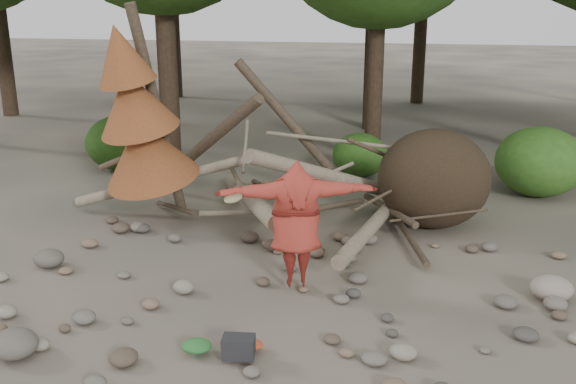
# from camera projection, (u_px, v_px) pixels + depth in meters

# --- Properties ---
(ground) EXTENTS (120.00, 120.00, 0.00)m
(ground) POSITION_uv_depth(u_px,v_px,m) (249.00, 312.00, 9.35)
(ground) COLOR #514C44
(ground) RESTS_ON ground
(deadfall_pile) EXTENTS (8.55, 5.24, 3.30)m
(deadfall_pile) POSITION_uv_depth(u_px,v_px,m) (404.00, 180.00, 12.65)
(deadfall_pile) COLOR #332619
(deadfall_pile) RESTS_ON ground
(dead_conifer) EXTENTS (2.06, 2.16, 4.35)m
(dead_conifer) POSITION_uv_depth(u_px,v_px,m) (139.00, 120.00, 12.52)
(dead_conifer) COLOR #4C3F30
(dead_conifer) RESTS_ON ground
(bush_left) EXTENTS (1.80, 1.80, 1.44)m
(bush_left) POSITION_uv_depth(u_px,v_px,m) (120.00, 143.00, 16.98)
(bush_left) COLOR #234813
(bush_left) RESTS_ON ground
(bush_mid) EXTENTS (1.40, 1.40, 1.12)m
(bush_mid) POSITION_uv_depth(u_px,v_px,m) (360.00, 155.00, 16.34)
(bush_mid) COLOR #2E5B1A
(bush_mid) RESTS_ON ground
(bush_right) EXTENTS (2.00, 2.00, 1.60)m
(bush_right) POSITION_uv_depth(u_px,v_px,m) (540.00, 162.00, 14.68)
(bush_right) COLOR #396C21
(bush_right) RESTS_ON ground
(frisbee_thrower) EXTENTS (2.54, 1.42, 2.00)m
(frisbee_thrower) POSITION_uv_depth(u_px,v_px,m) (296.00, 224.00, 9.80)
(frisbee_thrower) COLOR maroon
(frisbee_thrower) RESTS_ON ground
(backpack) EXTENTS (0.43, 0.32, 0.27)m
(backpack) POSITION_uv_depth(u_px,v_px,m) (239.00, 351.00, 8.05)
(backpack) COLOR black
(backpack) RESTS_ON ground
(cloth_green) EXTENTS (0.40, 0.33, 0.15)m
(cloth_green) POSITION_uv_depth(u_px,v_px,m) (197.00, 349.00, 8.21)
(cloth_green) COLOR #29682C
(cloth_green) RESTS_ON ground
(cloth_orange) EXTENTS (0.29, 0.24, 0.11)m
(cloth_orange) POSITION_uv_depth(u_px,v_px,m) (252.00, 348.00, 8.28)
(cloth_orange) COLOR #A83D1C
(cloth_orange) RESTS_ON ground
(boulder_front_left) EXTENTS (0.62, 0.55, 0.37)m
(boulder_front_left) POSITION_uv_depth(u_px,v_px,m) (14.00, 344.00, 8.12)
(boulder_front_left) COLOR #625952
(boulder_front_left) RESTS_ON ground
(boulder_mid_right) EXTENTS (0.63, 0.56, 0.38)m
(boulder_mid_right) POSITION_uv_depth(u_px,v_px,m) (552.00, 288.00, 9.68)
(boulder_mid_right) COLOR gray
(boulder_mid_right) RESTS_ON ground
(boulder_mid_left) EXTENTS (0.52, 0.47, 0.31)m
(boulder_mid_left) POSITION_uv_depth(u_px,v_px,m) (49.00, 258.00, 10.88)
(boulder_mid_left) COLOR #5E564F
(boulder_mid_left) RESTS_ON ground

